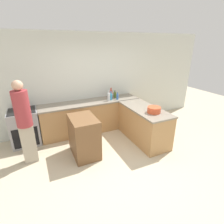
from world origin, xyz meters
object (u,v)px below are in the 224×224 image
Objects in this scene: water_bottle_blue at (117,97)px; mixing_bowl at (154,110)px; island_table at (84,136)px; vinegar_bottle_clear at (109,97)px; olive_oil_bottle at (115,95)px; range_oven at (25,127)px; hot_sauce_bottle at (111,94)px; dish_soap_bottle at (111,96)px; person_by_range at (24,120)px.

mixing_bowl is at bearing -76.26° from water_bottle_blue.
island_table is 3.17× the size of vinegar_bottle_clear.
olive_oil_bottle is 1.04× the size of water_bottle_blue.
range_oven is 3.20m from mixing_bowl.
mixing_bowl is 1.51m from olive_oil_bottle.
olive_oil_bottle reaches higher than range_oven.
range_oven is 1.62m from island_table.
range_oven is 3.12× the size of vinegar_bottle_clear.
hot_sauce_bottle reaches higher than mixing_bowl.
range_oven is 2.57m from water_bottle_blue.
dish_soap_bottle is at bearing 164.78° from water_bottle_blue.
water_bottle_blue is 0.84× the size of dish_soap_bottle.
person_by_range reaches higher than water_bottle_blue.
water_bottle_blue reaches higher than range_oven.
vinegar_bottle_clear is 0.10m from dish_soap_bottle.
hot_sauce_bottle is at bearing 105.36° from mixing_bowl.
mixing_bowl is at bearing -78.32° from olive_oil_bottle.
vinegar_bottle_clear is at bearing -3.57° from range_oven.
hot_sauce_bottle reaches higher than olive_oil_bottle.
olive_oil_bottle is 0.72× the size of hot_sauce_bottle.
range_oven is 4.17× the size of olive_oil_bottle.
vinegar_bottle_clear is at bearing 42.54° from island_table.
dish_soap_bottle is (1.12, 0.99, 0.53)m from island_table.
person_by_range reaches higher than mixing_bowl.
dish_soap_bottle is 0.19m from hot_sauce_bottle.
vinegar_bottle_clear is (2.24, -0.14, 0.55)m from range_oven.
mixing_bowl is 1.44× the size of olive_oil_bottle.
person_by_range is at bearing 168.18° from mixing_bowl.
range_oven is at bearing 153.22° from mixing_bowl.
vinegar_bottle_clear is 0.28m from hot_sauce_bottle.
water_bottle_blue reaches higher than island_table.
island_table is 1.59m from dish_soap_bottle.
vinegar_bottle_clear reaches higher than olive_oil_bottle.
dish_soap_bottle is at bearing -2.27° from range_oven.
island_table is at bearing -138.45° from dish_soap_bottle.
island_table is 1.81m from olive_oil_bottle.
person_by_range is (-1.13, 0.24, 0.52)m from island_table.
person_by_range reaches higher than range_oven.
person_by_range reaches higher than vinegar_bottle_clear.
olive_oil_bottle is 0.12× the size of person_by_range.
person_by_range reaches higher than dish_soap_bottle.
mixing_bowl is at bearing -26.78° from range_oven.
island_table is 2.93× the size of mixing_bowl.
range_oven is 1.01m from person_by_range.
hot_sauce_bottle is at bearing 52.31° from vinegar_bottle_clear.
island_table is at bearing -135.83° from hot_sauce_bottle.
mixing_bowl is 1.51× the size of water_bottle_blue.
island_table is 1.76m from hot_sauce_bottle.
person_by_range is (-2.43, -0.71, 0.01)m from water_bottle_blue.
person_by_range is at bearing -159.76° from olive_oil_bottle.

